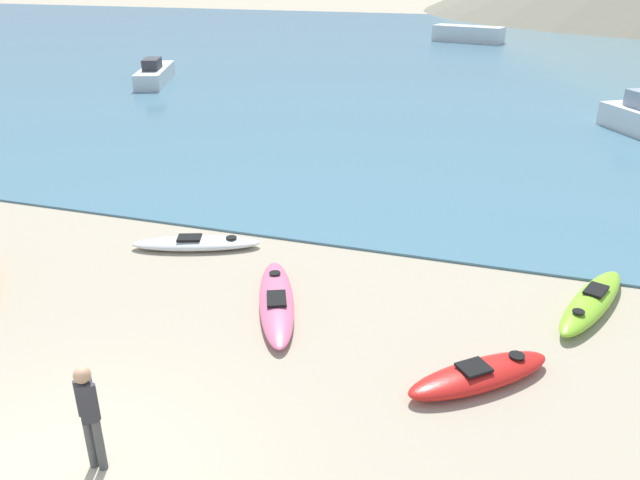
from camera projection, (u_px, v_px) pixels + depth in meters
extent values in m
cube|color=teal|center=(456.00, 53.00, 45.62)|extent=(160.00, 70.00, 0.06)
ellipsoid|color=#E5668C|center=(276.00, 301.00, 12.31)|extent=(1.99, 3.40, 0.26)
cube|color=black|center=(277.00, 299.00, 12.09)|extent=(0.59, 0.71, 0.05)
cylinder|color=black|center=(275.00, 273.00, 13.10)|extent=(0.24, 0.24, 0.02)
ellipsoid|color=#8CCC2D|center=(592.00, 302.00, 12.21)|extent=(1.72, 3.20, 0.34)
cube|color=black|center=(596.00, 290.00, 12.24)|extent=(0.53, 0.66, 0.05)
cylinder|color=black|center=(579.00, 311.00, 11.51)|extent=(0.22, 0.22, 0.02)
ellipsoid|color=white|center=(196.00, 243.00, 14.82)|extent=(3.11, 1.72, 0.25)
cube|color=black|center=(189.00, 238.00, 14.75)|extent=(0.65, 0.57, 0.05)
cylinder|color=black|center=(231.00, 238.00, 14.78)|extent=(0.26, 0.26, 0.02)
ellipsoid|color=red|center=(479.00, 375.00, 10.07)|extent=(2.47, 2.32, 0.32)
cube|color=black|center=(474.00, 367.00, 9.94)|extent=(0.63, 0.62, 0.05)
cylinder|color=black|center=(517.00, 355.00, 10.26)|extent=(0.26, 0.26, 0.02)
cylinder|color=#4C4C4C|center=(90.00, 442.00, 8.32)|extent=(0.12, 0.12, 0.82)
cylinder|color=#4C4C4C|center=(100.00, 444.00, 8.27)|extent=(0.12, 0.12, 0.82)
cube|color=#2D2D33|center=(87.00, 401.00, 8.01)|extent=(0.28, 0.29, 0.58)
cylinder|color=#2D2D33|center=(79.00, 398.00, 8.04)|extent=(0.09, 0.09, 0.55)
cylinder|color=#2D2D33|center=(95.00, 402.00, 7.97)|extent=(0.09, 0.09, 0.55)
sphere|color=#A37A5B|center=(82.00, 375.00, 7.84)|extent=(0.22, 0.22, 0.22)
cube|color=white|center=(468.00, 34.00, 51.46)|extent=(5.96, 3.13, 1.25)
cube|color=white|center=(155.00, 75.00, 34.39)|extent=(3.24, 5.51, 0.81)
cube|color=#333338|center=(152.00, 64.00, 33.62)|extent=(1.35, 1.80, 0.56)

